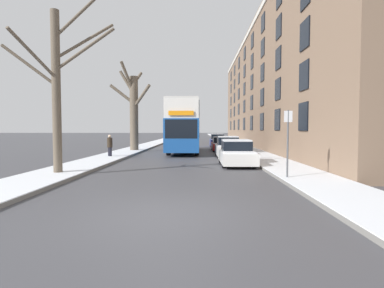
{
  "coord_description": "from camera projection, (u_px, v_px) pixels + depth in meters",
  "views": [
    {
      "loc": [
        0.96,
        -7.03,
        2.04
      ],
      "look_at": [
        0.43,
        14.17,
        0.99
      ],
      "focal_mm": 28.0,
      "sensor_mm": 36.0,
      "label": 1
    }
  ],
  "objects": [
    {
      "name": "ground_plane",
      "position": [
        159.0,
        214.0,
        7.15
      ],
      "size": [
        320.0,
        320.0,
        0.0
      ],
      "primitive_type": "plane",
      "color": "#424247"
    },
    {
      "name": "parked_car_1",
      "position": [
        228.0,
        147.0,
        22.14
      ],
      "size": [
        1.7,
        3.98,
        1.53
      ],
      "color": "silver",
      "rests_on": "ground"
    },
    {
      "name": "double_decker_bus",
      "position": [
        185.0,
        124.0,
        26.22
      ],
      "size": [
        2.59,
        10.12,
        4.4
      ],
      "color": "#194C99",
      "rests_on": "ground"
    },
    {
      "name": "sidewalk_left",
      "position": [
        168.0,
        139.0,
        60.2
      ],
      "size": [
        2.49,
        130.0,
        0.16
      ],
      "color": "slate",
      "rests_on": "ground"
    },
    {
      "name": "parked_car_2",
      "position": [
        221.0,
        144.0,
        28.32
      ],
      "size": [
        1.81,
        4.49,
        1.33
      ],
      "color": "maroon",
      "rests_on": "ground"
    },
    {
      "name": "bare_tree_left_0",
      "position": [
        58.0,
        85.0,
        12.91
      ],
      "size": [
        4.57,
        3.96,
        7.65
      ],
      "color": "brown",
      "rests_on": "ground"
    },
    {
      "name": "pedestrian_left_sidewalk",
      "position": [
        110.0,
        145.0,
        20.9
      ],
      "size": [
        0.36,
        0.36,
        1.66
      ],
      "rotation": [
        0.0,
        0.0,
        2.46
      ],
      "color": "black",
      "rests_on": "ground"
    },
    {
      "name": "bare_tree_left_1",
      "position": [
        133.0,
        109.0,
        26.96
      ],
      "size": [
        3.93,
        2.68,
        7.95
      ],
      "color": "brown",
      "rests_on": "ground"
    },
    {
      "name": "sidewalk_right",
      "position": [
        221.0,
        139.0,
        59.93
      ],
      "size": [
        2.49,
        130.0,
        0.16
      ],
      "color": "slate",
      "rests_on": "ground"
    },
    {
      "name": "street_sign_post",
      "position": [
        288.0,
        141.0,
        11.65
      ],
      "size": [
        0.32,
        0.07,
        2.78
      ],
      "color": "#4C4F54",
      "rests_on": "ground"
    },
    {
      "name": "parked_car_3",
      "position": [
        217.0,
        141.0,
        34.78
      ],
      "size": [
        1.68,
        4.27,
        1.5
      ],
      "color": "navy",
      "rests_on": "ground"
    },
    {
      "name": "parked_car_0",
      "position": [
        236.0,
        153.0,
        16.92
      ],
      "size": [
        1.8,
        4.15,
        1.45
      ],
      "color": "silver",
      "rests_on": "ground"
    },
    {
      "name": "terrace_facade_right",
      "position": [
        287.0,
        88.0,
        34.52
      ],
      "size": [
        9.1,
        48.67,
        13.6
      ],
      "color": "#7A604C",
      "rests_on": "ground"
    }
  ]
}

